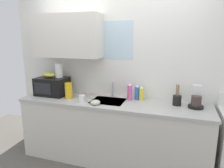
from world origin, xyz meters
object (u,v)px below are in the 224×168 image
(dish_soap_bottle_pink, at_px, (130,92))
(small_bowl, at_px, (95,102))
(paper_towel_roll, at_px, (59,70))
(cereal_canister, at_px, (69,91))
(coffee_maker, at_px, (196,99))
(banana_bunch, at_px, (49,75))
(utensil_crock, at_px, (177,100))
(dish_soap_bottle_yellow, at_px, (141,94))
(microwave, at_px, (52,86))
(dish_soap_bottle_blue, at_px, (137,92))
(mug_white, at_px, (82,99))

(dish_soap_bottle_pink, relative_size, small_bowl, 1.91)
(paper_towel_roll, distance_m, cereal_canister, 0.39)
(paper_towel_roll, bearing_deg, dish_soap_bottle_pink, 2.64)
(paper_towel_roll, height_order, coffee_maker, paper_towel_roll)
(banana_bunch, distance_m, utensil_crock, 1.91)
(banana_bunch, xyz_separation_m, cereal_canister, (0.39, -0.10, -0.19))
(dish_soap_bottle_yellow, xyz_separation_m, small_bowl, (-0.54, -0.39, -0.07))
(microwave, distance_m, small_bowl, 0.86)
(dish_soap_bottle_blue, relative_size, cereal_canister, 0.95)
(dish_soap_bottle_blue, height_order, utensil_crock, utensil_crock)
(paper_towel_roll, distance_m, dish_soap_bottle_yellow, 1.29)
(microwave, bearing_deg, small_bowl, -16.86)
(microwave, relative_size, banana_bunch, 2.30)
(microwave, relative_size, coffee_maker, 1.64)
(dish_soap_bottle_blue, distance_m, dish_soap_bottle_yellow, 0.08)
(dish_soap_bottle_pink, relative_size, dish_soap_bottle_blue, 1.14)
(microwave, distance_m, coffee_maker, 2.07)
(dish_soap_bottle_pink, bearing_deg, dish_soap_bottle_blue, 36.16)
(coffee_maker, height_order, cereal_canister, coffee_maker)
(cereal_canister, xyz_separation_m, mug_white, (0.26, -0.09, -0.07))
(paper_towel_roll, height_order, mug_white, paper_towel_roll)
(dish_soap_bottle_pink, xyz_separation_m, cereal_canister, (-0.86, -0.20, -0.00))
(dish_soap_bottle_yellow, height_order, small_bowl, dish_soap_bottle_yellow)
(cereal_canister, bearing_deg, microwave, 163.87)
(coffee_maker, height_order, utensil_crock, utensil_crock)
(banana_bunch, relative_size, cereal_canister, 0.87)
(small_bowl, bearing_deg, dish_soap_bottle_pink, 42.71)
(dish_soap_bottle_pink, xyz_separation_m, mug_white, (-0.60, -0.29, -0.07))
(microwave, xyz_separation_m, utensil_crock, (1.84, 0.07, -0.06))
(microwave, xyz_separation_m, banana_bunch, (-0.05, 0.00, 0.17))
(microwave, height_order, dish_soap_bottle_yellow, microwave)
(mug_white, bearing_deg, dish_soap_bottle_blue, 27.36)
(utensil_crock, bearing_deg, microwave, -177.78)
(cereal_canister, bearing_deg, mug_white, -19.13)
(cereal_canister, xyz_separation_m, utensil_crock, (1.50, 0.17, -0.04))
(cereal_canister, bearing_deg, dish_soap_bottle_yellow, 13.03)
(dish_soap_bottle_blue, xyz_separation_m, cereal_canister, (-0.95, -0.27, 0.01))
(microwave, distance_m, dish_soap_bottle_yellow, 1.37)
(dish_soap_bottle_yellow, xyz_separation_m, cereal_canister, (-1.02, -0.24, 0.02))
(dish_soap_bottle_pink, bearing_deg, mug_white, -154.15)
(dish_soap_bottle_pink, bearing_deg, dish_soap_bottle_yellow, 12.40)
(dish_soap_bottle_pink, bearing_deg, small_bowl, -137.29)
(mug_white, bearing_deg, small_bowl, -15.26)
(microwave, xyz_separation_m, coffee_maker, (2.07, 0.06, -0.03))
(dish_soap_bottle_pink, height_order, small_bowl, dish_soap_bottle_pink)
(dish_soap_bottle_blue, bearing_deg, dish_soap_bottle_pink, -143.84)
(coffee_maker, distance_m, dish_soap_bottle_yellow, 0.72)
(microwave, xyz_separation_m, dish_soap_bottle_blue, (1.29, 0.17, -0.03))
(coffee_maker, bearing_deg, paper_towel_roll, -179.76)
(banana_bunch, height_order, dish_soap_bottle_blue, banana_bunch)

